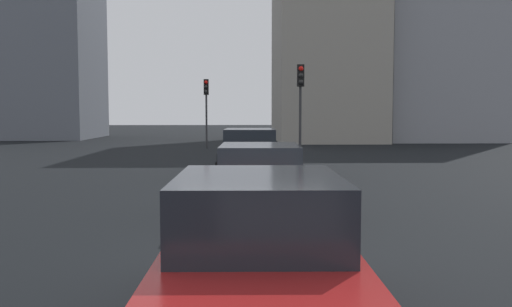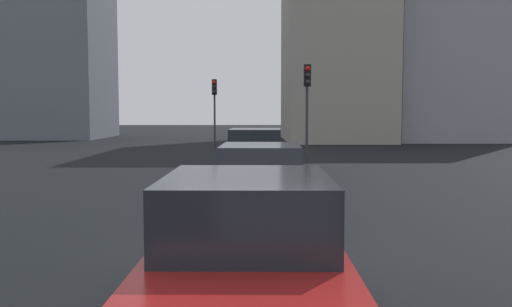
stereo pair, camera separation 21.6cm
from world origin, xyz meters
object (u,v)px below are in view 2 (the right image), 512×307
Objects in this scene: car_black_lead at (255,154)px; traffic_light_near_left at (214,99)px; car_red_third at (248,256)px; traffic_light_near_right at (307,92)px; car_beige_second at (261,183)px.

car_black_lead is 14.78m from traffic_light_near_left.
car_red_third is at bearing -178.55° from car_black_lead.
traffic_light_near_left is (27.14, 2.18, 2.14)m from car_red_third.
car_black_lead is at bearing 9.37° from traffic_light_near_left.
traffic_light_near_left is (14.44, 2.32, 2.12)m from car_black_lead.
traffic_light_near_right is at bearing -21.68° from car_black_lead.
car_black_lead is 1.05× the size of car_beige_second.
car_beige_second is 5.73m from car_red_third.
traffic_light_near_right is at bearing -8.25° from car_beige_second.
traffic_light_near_right reaches higher than car_black_lead.
car_black_lead is 6.97m from car_beige_second.
car_beige_second is at bearing -177.35° from car_black_lead.
traffic_light_near_left is at bearing 8.03° from car_beige_second.
car_black_lead is 1.07× the size of car_red_third.
car_red_third is 27.31m from traffic_light_near_left.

